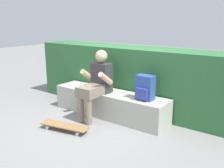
{
  "coord_description": "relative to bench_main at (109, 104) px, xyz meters",
  "views": [
    {
      "loc": [
        2.61,
        -3.07,
        1.71
      ],
      "look_at": [
        0.03,
        0.42,
        0.58
      ],
      "focal_mm": 40.22,
      "sensor_mm": 36.0,
      "label": 1
    }
  ],
  "objects": [
    {
      "name": "backpack_on_bench",
      "position": [
        0.73,
        -0.01,
        0.42
      ],
      "size": [
        0.28,
        0.23,
        0.4
      ],
      "color": "#2D4C99",
      "rests_on": "bench_main"
    },
    {
      "name": "person_skater",
      "position": [
        -0.11,
        -0.22,
        0.42
      ],
      "size": [
        0.49,
        0.62,
        1.19
      ],
      "color": "#333338",
      "rests_on": "ground"
    },
    {
      "name": "bench_main",
      "position": [
        0.0,
        0.0,
        0.0
      ],
      "size": [
        2.22,
        0.51,
        0.44
      ],
      "color": "#B1B2A4",
      "rests_on": "ground"
    },
    {
      "name": "hedge_row",
      "position": [
        0.28,
        0.65,
        0.38
      ],
      "size": [
        4.7,
        0.74,
        1.2
      ],
      "color": "#30693A",
      "rests_on": "ground"
    },
    {
      "name": "skateboard_near_person",
      "position": [
        -0.17,
        -0.94,
        -0.15
      ],
      "size": [
        0.82,
        0.36,
        0.09
      ],
      "color": "olive",
      "rests_on": "ground"
    },
    {
      "name": "ground_plane",
      "position": [
        0.0,
        -0.37,
        -0.22
      ],
      "size": [
        24.0,
        24.0,
        0.0
      ],
      "primitive_type": "plane",
      "color": "gray"
    }
  ]
}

